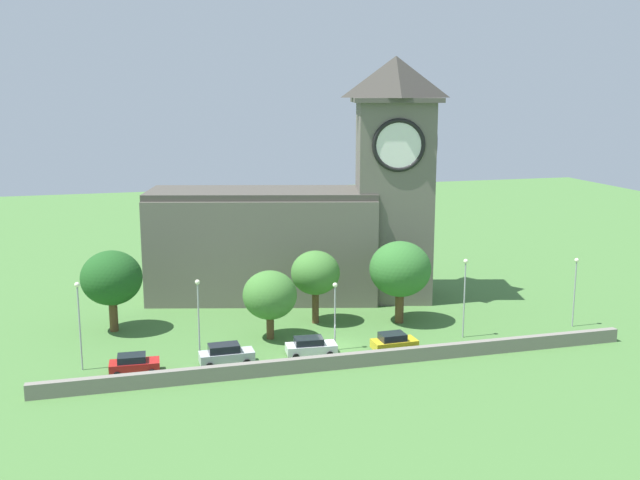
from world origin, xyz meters
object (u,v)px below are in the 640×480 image
car_white (311,346)px  tree_riverside_west (270,295)px  church (313,219)px  tree_churchyard (315,273)px  streetlamp_central (335,305)px  car_red (134,364)px  streetlamp_east_mid (465,286)px  streetlamp_east_end (575,281)px  tree_by_tower (400,269)px  car_yellow (394,342)px  tree_riverside_east (111,278)px  streetlamp_west_mid (198,307)px  car_silver (226,354)px  streetlamp_west_end (79,313)px

car_white → tree_riverside_west: tree_riverside_west is taller
church → tree_churchyard: bearing=-103.3°
streetlamp_central → tree_churchyard: (0.39, 8.36, 0.91)m
car_red → streetlamp_east_mid: streetlamp_east_mid is taller
streetlamp_east_end → tree_by_tower: (-16.35, 5.79, 0.89)m
car_yellow → streetlamp_central: bearing=160.1°
streetlamp_east_mid → tree_riverside_east: (-32.36, 10.83, 0.27)m
car_red → tree_riverside_west: (12.83, 5.74, 3.47)m
car_white → streetlamp_west_mid: 10.58m
car_white → tree_by_tower: 14.06m
tree_churchyard → tree_riverside_west: (-5.44, -3.68, -0.92)m
tree_riverside_west → car_silver: bearing=-130.9°
streetlamp_west_end → streetlamp_east_mid: (34.99, -0.64, 0.01)m
church → streetlamp_central: church is taller
tree_riverside_east → tree_by_tower: (28.14, -4.81, 0.23)m
church → streetlamp_west_mid: 23.24m
church → streetlamp_east_mid: size_ratio=4.34×
streetlamp_west_end → tree_by_tower: size_ratio=0.91×
church → tree_churchyard: (-2.29, -9.70, -3.89)m
car_white → tree_riverside_east: bearing=145.0°
tree_riverside_west → streetlamp_central: bearing=-42.8°
car_white → streetlamp_west_end: 20.11m
streetlamp_east_end → tree_by_tower: size_ratio=0.83×
car_silver → streetlamp_east_mid: 23.45m
car_red → streetlamp_east_mid: bearing=2.4°
car_silver → tree_riverside_east: 16.00m
car_white → tree_riverside_east: size_ratio=0.57×
streetlamp_west_end → tree_riverside_west: streetlamp_west_end is taller
car_yellow → tree_churchyard: tree_churchyard is taller
car_silver → streetlamp_central: bearing=6.8°
streetlamp_west_end → tree_churchyard: size_ratio=1.03×
car_yellow → tree_churchyard: size_ratio=0.55×
streetlamp_central → tree_riverside_west: (-5.05, 4.68, -0.01)m
car_red → streetlamp_west_end: streetlamp_west_end is taller
car_yellow → streetlamp_east_end: (19.98, 2.25, 3.82)m
streetlamp_east_end → tree_riverside_east: size_ratio=0.87×
car_red → streetlamp_west_mid: bearing=17.3°
church → streetlamp_central: 18.88m
tree_riverside_east → tree_riverside_west: bearing=-23.8°
church → tree_riverside_west: 16.19m
streetlamp_central → tree_riverside_west: size_ratio=0.96×
streetlamp_central → streetlamp_east_end: bearing=1.0°
streetlamp_east_end → tree_churchyard: (-24.64, 7.93, 0.52)m
tree_churchyard → streetlamp_west_end: bearing=-161.5°
streetlamp_central → tree_riverside_east: tree_riverside_east is taller
streetlamp_east_mid → streetlamp_east_end: (12.13, 0.22, -0.38)m
car_red → streetlamp_east_mid: (30.77, 1.27, 4.26)m
tree_by_tower → church: bearing=116.9°
car_silver → tree_by_tower: (18.82, 7.43, 4.63)m
car_silver → streetlamp_east_end: bearing=2.7°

